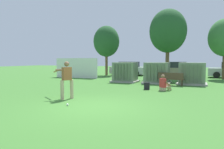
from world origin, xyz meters
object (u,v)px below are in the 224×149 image
(transformer_mid_west, at_px, (157,73))
(backpack, at_px, (147,86))
(batter, at_px, (66,78))
(sports_ball, at_px, (67,105))
(seated_spectator, at_px, (164,84))
(park_bench, at_px, (171,78))
(transformer_mid_east, at_px, (192,74))
(parked_car_leftmost, at_px, (128,69))
(parked_car_left_of_center, at_px, (175,70))
(transformer_west, at_px, (125,72))

(transformer_mid_west, height_order, backpack, transformer_mid_west)
(batter, xyz_separation_m, backpack, (2.76, 4.35, -0.76))
(sports_ball, height_order, seated_spectator, seated_spectator)
(park_bench, xyz_separation_m, seated_spectator, (-0.07, -2.68, -0.16))
(transformer_mid_east, bearing_deg, park_bench, -138.79)
(transformer_mid_east, relative_size, batter, 1.21)
(backpack, height_order, parked_car_leftmost, parked_car_leftmost)
(seated_spectator, bearing_deg, parked_car_leftmost, 118.27)
(parked_car_leftmost, relative_size, parked_car_left_of_center, 0.98)
(transformer_west, height_order, transformer_mid_east, same)
(sports_ball, distance_m, backpack, 5.82)
(park_bench, bearing_deg, seated_spectator, -91.41)
(transformer_west, height_order, batter, batter)
(parked_car_leftmost, xyz_separation_m, parked_car_left_of_center, (5.33, 0.41, 0.00))
(transformer_west, bearing_deg, parked_car_leftmost, 106.38)
(park_bench, xyz_separation_m, batter, (-3.87, -6.99, 0.44))
(parked_car_leftmost, distance_m, parked_car_left_of_center, 5.34)
(transformer_west, xyz_separation_m, transformer_mid_east, (5.11, 0.31, 0.00))
(transformer_mid_west, bearing_deg, sports_ball, -101.38)
(park_bench, distance_m, backpack, 2.89)
(sports_ball, bearing_deg, parked_car_leftmost, 100.04)
(parked_car_left_of_center, bearing_deg, transformer_mid_east, -75.42)
(park_bench, distance_m, seated_spectator, 2.68)
(sports_ball, bearing_deg, batter, 127.17)
(parked_car_leftmost, bearing_deg, batter, -82.45)
(transformer_mid_east, bearing_deg, transformer_west, -176.55)
(transformer_west, xyz_separation_m, parked_car_leftmost, (-2.13, 7.23, -0.04))
(batter, xyz_separation_m, sports_ball, (0.88, -1.16, -0.93))
(seated_spectator, xyz_separation_m, backpack, (-1.04, 0.03, -0.16))
(transformer_west, relative_size, transformer_mid_west, 1.00)
(park_bench, height_order, sports_ball, park_bench)
(batter, bearing_deg, park_bench, 61.04)
(transformer_mid_west, relative_size, transformer_mid_east, 1.00)
(transformer_mid_east, relative_size, parked_car_leftmost, 0.49)
(backpack, bearing_deg, parked_car_leftmost, 113.87)
(transformer_west, bearing_deg, backpack, -53.26)
(transformer_mid_east, bearing_deg, seated_spectator, -110.25)
(transformer_west, relative_size, seated_spectator, 2.18)
(transformer_mid_west, bearing_deg, backpack, -89.18)
(transformer_west, distance_m, backpack, 4.45)
(parked_car_leftmost, bearing_deg, transformer_west, -73.62)
(parked_car_left_of_center, bearing_deg, backpack, -92.89)
(transformer_mid_west, bearing_deg, transformer_west, -178.77)
(transformer_mid_east, distance_m, parked_car_left_of_center, 7.57)
(batter, bearing_deg, transformer_mid_east, 57.41)
(transformer_mid_east, relative_size, park_bench, 1.14)
(transformer_mid_west, height_order, transformer_mid_east, same)
(transformer_mid_west, relative_size, parked_car_left_of_center, 0.48)
(transformer_mid_west, xyz_separation_m, parked_car_left_of_center, (0.62, 7.58, -0.04))
(batter, xyz_separation_m, parked_car_left_of_center, (3.33, 15.52, -0.22))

